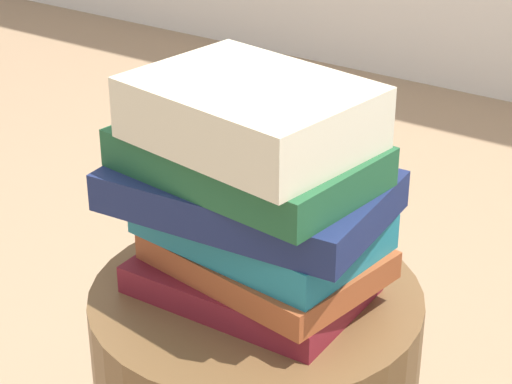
{
  "coord_description": "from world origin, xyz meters",
  "views": [
    {
      "loc": [
        0.49,
        -0.72,
        1.05
      ],
      "look_at": [
        0.0,
        0.0,
        0.61
      ],
      "focal_mm": 66.24,
      "sensor_mm": 36.0,
      "label": 1
    }
  ],
  "objects_px": {
    "book_navy": "(247,192)",
    "book_cream": "(251,112)",
    "book_forest": "(246,157)",
    "book_maroon": "(249,280)",
    "book_rust": "(266,255)",
    "book_teal": "(261,223)"
  },
  "relations": [
    {
      "from": "book_rust",
      "to": "book_forest",
      "type": "xyz_separation_m",
      "value": [
        -0.02,
        -0.01,
        0.12
      ]
    },
    {
      "from": "book_rust",
      "to": "book_forest",
      "type": "relative_size",
      "value": 0.91
    },
    {
      "from": "book_teal",
      "to": "book_forest",
      "type": "height_order",
      "value": "book_forest"
    },
    {
      "from": "book_navy",
      "to": "book_cream",
      "type": "xyz_separation_m",
      "value": [
        0.01,
        -0.01,
        0.09
      ]
    },
    {
      "from": "book_navy",
      "to": "book_forest",
      "type": "bearing_deg",
      "value": -90.33
    },
    {
      "from": "book_rust",
      "to": "book_maroon",
      "type": "bearing_deg",
      "value": -135.94
    },
    {
      "from": "book_forest",
      "to": "book_maroon",
      "type": "bearing_deg",
      "value": 46.96
    },
    {
      "from": "book_teal",
      "to": "book_cream",
      "type": "bearing_deg",
      "value": -84.85
    },
    {
      "from": "book_rust",
      "to": "book_navy",
      "type": "height_order",
      "value": "book_navy"
    },
    {
      "from": "book_maroon",
      "to": "book_rust",
      "type": "height_order",
      "value": "book_rust"
    },
    {
      "from": "book_teal",
      "to": "book_forest",
      "type": "distance_m",
      "value": 0.08
    },
    {
      "from": "book_maroon",
      "to": "book_teal",
      "type": "distance_m",
      "value": 0.07
    },
    {
      "from": "book_teal",
      "to": "book_navy",
      "type": "relative_size",
      "value": 0.85
    },
    {
      "from": "book_teal",
      "to": "book_cream",
      "type": "xyz_separation_m",
      "value": [
        -0.0,
        -0.02,
        0.13
      ]
    },
    {
      "from": "book_navy",
      "to": "book_forest",
      "type": "distance_m",
      "value": 0.04
    },
    {
      "from": "book_rust",
      "to": "book_navy",
      "type": "relative_size",
      "value": 0.83
    },
    {
      "from": "book_navy",
      "to": "book_cream",
      "type": "distance_m",
      "value": 0.09
    },
    {
      "from": "book_navy",
      "to": "book_teal",
      "type": "bearing_deg",
      "value": 51.5
    },
    {
      "from": "book_rust",
      "to": "book_cream",
      "type": "height_order",
      "value": "book_cream"
    },
    {
      "from": "book_rust",
      "to": "book_teal",
      "type": "distance_m",
      "value": 0.04
    },
    {
      "from": "book_maroon",
      "to": "book_navy",
      "type": "bearing_deg",
      "value": -177.41
    },
    {
      "from": "book_teal",
      "to": "book_navy",
      "type": "bearing_deg",
      "value": -118.41
    }
  ]
}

